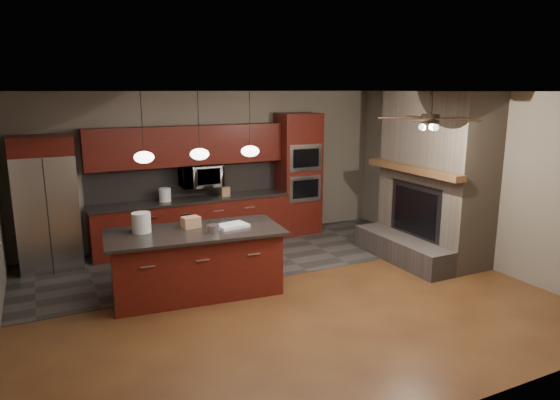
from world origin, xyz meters
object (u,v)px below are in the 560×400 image
kitchen_island (196,262)px  white_bucket (141,223)px  paint_can (213,229)px  cardboard_box (191,222)px  paint_tray (232,226)px  refrigerator (47,203)px  oven_tower (298,174)px  microwave (201,176)px  counter_box (225,191)px  counter_bucket (165,195)px

kitchen_island → white_bucket: 0.93m
paint_can → cardboard_box: bearing=115.4°
white_bucket → paint_tray: white_bucket is taller
refrigerator → cardboard_box: size_ratio=8.77×
oven_tower → paint_can: size_ratio=13.95×
paint_tray → microwave: bearing=74.3°
counter_box → refrigerator: bearing=-177.2°
refrigerator → counter_bucket: bearing=2.5°
refrigerator → paint_tray: (2.33, -2.09, -0.13)m
oven_tower → paint_tray: oven_tower is taller
refrigerator → counter_box: (2.99, 0.03, -0.08)m
oven_tower → microwave: bearing=178.3°
counter_bucket → counter_box: counter_bucket is taller
paint_tray → cardboard_box: 0.58m
oven_tower → counter_bucket: bearing=179.8°
refrigerator → kitchen_island: size_ratio=0.86×
white_bucket → counter_bucket: size_ratio=1.17×
oven_tower → counter_bucket: size_ratio=10.13×
paint_tray → oven_tower: bearing=34.8°
paint_tray → counter_box: bearing=63.0°
paint_can → refrigerator: bearing=131.3°
counter_bucket → oven_tower: bearing=-0.2°
paint_can → counter_bucket: size_ratio=0.73×
counter_bucket → counter_box: bearing=-2.6°
microwave → counter_box: (0.43, -0.10, -0.31)m
microwave → cardboard_box: bearing=-111.1°
kitchen_island → paint_tray: size_ratio=5.93×
kitchen_island → counter_bucket: (0.09, 2.12, 0.55)m
cardboard_box → counter_box: size_ratio=1.39×
white_bucket → paint_can: 0.99m
cardboard_box → microwave: bearing=60.3°
cardboard_box → counter_box: 2.24m
kitchen_island → counter_box: 2.45m
paint_can → counter_box: 2.51m
refrigerator → cardboard_box: bearing=-45.9°
kitchen_island → paint_tray: (0.53, -0.06, 0.48)m
kitchen_island → counter_box: counter_box is taller
counter_bucket → counter_box: 1.10m
refrigerator → kitchen_island: (1.80, -2.04, -0.60)m
refrigerator → paint_tray: refrigerator is taller
microwave → kitchen_island: size_ratio=0.29×
microwave → counter_bucket: (-0.68, -0.05, -0.28)m
white_bucket → paint_can: white_bucket is taller
white_bucket → oven_tower: bearing=28.8°
refrigerator → cardboard_box: refrigerator is taller
counter_box → white_bucket: bearing=-133.4°
microwave → white_bucket: 2.42m
oven_tower → microwave: (-1.98, 0.06, 0.11)m
paint_tray → counter_box: 2.23m
refrigerator → counter_box: 3.00m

